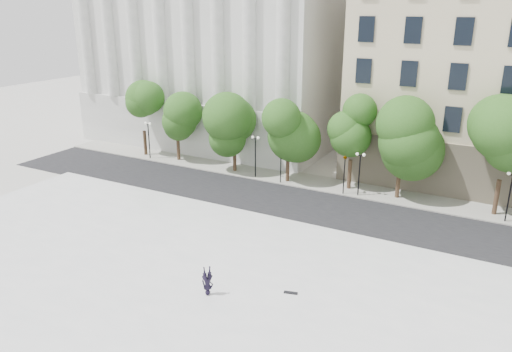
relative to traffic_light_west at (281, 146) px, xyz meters
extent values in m
plane|color=#B1AFA7|center=(2.36, -22.30, -3.72)|extent=(160.00, 160.00, 0.00)
cube|color=white|center=(2.36, -19.30, -3.50)|extent=(44.00, 22.00, 0.45)
cube|color=black|center=(2.36, -4.30, -3.71)|extent=(60.00, 8.00, 0.02)
cube|color=#9E9C92|center=(2.36, 1.70, -3.66)|extent=(60.00, 4.00, 0.12)
cube|color=silver|center=(-14.64, 16.70, 8.78)|extent=(30.00, 26.00, 25.00)
cylinder|color=black|center=(0.00, 0.00, -1.97)|extent=(0.10, 0.10, 3.50)
imported|color=black|center=(0.00, 0.00, 0.14)|extent=(0.55, 1.83, 0.72)
cylinder|color=black|center=(6.31, 0.00, -1.97)|extent=(0.10, 0.10, 3.50)
imported|color=black|center=(6.31, 0.00, 0.10)|extent=(0.98, 1.60, 0.64)
imported|color=black|center=(5.15, -20.20, -3.03)|extent=(1.63, 1.78, 0.48)
cube|color=black|center=(9.31, -17.81, -3.23)|extent=(0.82, 0.40, 0.08)
cylinder|color=#382619|center=(-17.71, 1.23, -2.29)|extent=(0.36, 0.36, 2.88)
sphere|color=#215117|center=(-17.71, 1.23, 1.62)|extent=(3.88, 3.88, 3.88)
cylinder|color=#382619|center=(-13.17, 1.40, -2.33)|extent=(0.36, 0.36, 2.79)
sphere|color=#215117|center=(-13.17, 1.40, 1.46)|extent=(3.93, 3.93, 3.93)
cylinder|color=#382619|center=(-5.74, 1.03, -2.48)|extent=(0.36, 0.36, 2.48)
sphere|color=#215117|center=(-5.74, 1.03, 0.88)|extent=(4.41, 4.41, 4.41)
cylinder|color=#382619|center=(0.39, 0.75, -2.20)|extent=(0.36, 0.36, 3.04)
sphere|color=#215117|center=(0.39, 0.75, 1.92)|extent=(4.32, 4.32, 4.32)
cylinder|color=#382619|center=(6.29, 1.62, -2.29)|extent=(0.36, 0.36, 2.87)
sphere|color=#215117|center=(6.29, 1.62, 1.60)|extent=(3.49, 3.49, 3.49)
cylinder|color=#382619|center=(10.81, 1.45, -2.37)|extent=(0.36, 0.36, 2.71)
sphere|color=#215117|center=(10.81, 1.45, 1.31)|extent=(4.58, 4.58, 4.58)
cylinder|color=#382619|center=(18.71, 1.47, -2.20)|extent=(0.36, 0.36, 3.05)
sphere|color=#215117|center=(18.71, 1.47, 1.94)|extent=(4.44, 4.44, 4.44)
cylinder|color=black|center=(-16.31, 0.30, -1.74)|extent=(0.12, 0.12, 3.97)
cube|color=black|center=(-16.31, 0.30, 0.25)|extent=(0.60, 0.06, 0.06)
sphere|color=white|center=(-16.61, 0.30, 0.35)|extent=(0.28, 0.28, 0.28)
sphere|color=white|center=(-16.01, 0.30, 0.35)|extent=(0.28, 0.28, 0.28)
cylinder|color=black|center=(-2.91, 0.30, -1.70)|extent=(0.12, 0.12, 4.05)
cube|color=black|center=(-2.91, 0.30, 0.33)|extent=(0.60, 0.06, 0.06)
sphere|color=white|center=(-3.21, 0.30, 0.43)|extent=(0.28, 0.28, 0.28)
sphere|color=white|center=(-2.61, 0.30, 0.43)|extent=(0.28, 0.28, 0.28)
cylinder|color=black|center=(7.59, 0.30, -1.82)|extent=(0.12, 0.12, 3.82)
cube|color=black|center=(7.59, 0.30, 0.09)|extent=(0.60, 0.06, 0.06)
sphere|color=white|center=(7.29, 0.30, 0.19)|extent=(0.28, 0.28, 0.28)
sphere|color=white|center=(7.89, 0.30, 0.19)|extent=(0.28, 0.28, 0.28)
cylinder|color=black|center=(19.60, 0.30, -1.74)|extent=(0.12, 0.12, 3.96)
sphere|color=white|center=(19.30, 0.30, 0.33)|extent=(0.28, 0.28, 0.28)
camera|label=1|loc=(19.57, -40.87, 12.56)|focal=35.00mm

